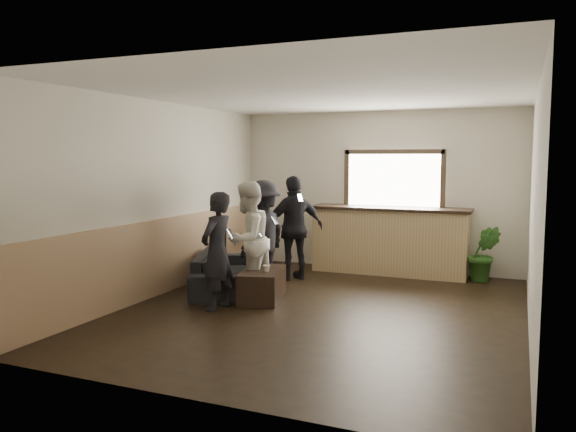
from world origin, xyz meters
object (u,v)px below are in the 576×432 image
at_px(person_b, 248,240).
at_px(person_c, 263,234).
at_px(bar_counter, 389,236).
at_px(coffee_table, 262,285).
at_px(cup_a, 255,264).
at_px(potted_plant, 484,254).
at_px(sofa, 224,271).
at_px(person_d, 295,228).
at_px(cup_b, 267,268).
at_px(person_a, 217,251).

xyz_separation_m(person_b, person_c, (-0.10, 0.71, -0.01)).
relative_size(bar_counter, coffee_table, 2.84).
relative_size(cup_a, person_c, 0.07).
xyz_separation_m(cup_a, potted_plant, (2.97, 2.28, -0.01)).
bearing_deg(sofa, coffee_table, -134.53).
bearing_deg(person_c, person_d, 162.77).
bearing_deg(cup_b, cup_a, 142.54).
bearing_deg(cup_a, coffee_table, -36.12).
distance_m(coffee_table, person_c, 1.04).
xyz_separation_m(sofa, person_a, (0.47, -1.03, 0.50)).
bearing_deg(person_b, coffee_table, 85.37).
distance_m(bar_counter, person_d, 1.72).
bearing_deg(person_a, potted_plant, 139.00).
relative_size(potted_plant, person_b, 0.55).
relative_size(potted_plant, person_c, 0.55).
xyz_separation_m(potted_plant, person_b, (-3.05, -2.36, 0.37)).
bearing_deg(person_b, person_d, 179.71).
distance_m(person_b, person_d, 1.37).
bearing_deg(person_a, sofa, -151.02).
xyz_separation_m(person_a, person_d, (0.25, 2.09, 0.07)).
bearing_deg(person_d, person_c, 21.09).
relative_size(cup_b, person_b, 0.06).
height_order(cup_a, person_c, person_c).
distance_m(coffee_table, cup_b, 0.29).
bearing_deg(sofa, bar_counter, -65.06).
bearing_deg(bar_counter, person_c, -132.94).
bearing_deg(person_d, person_b, 36.91).
xyz_separation_m(cup_a, person_d, (0.10, 1.28, 0.38)).
bearing_deg(cup_a, person_d, 85.54).
bearing_deg(potted_plant, person_c, -152.36).
xyz_separation_m(cup_b, person_c, (-0.46, 0.86, 0.35)).
relative_size(coffee_table, person_d, 0.56).
distance_m(person_b, person_c, 0.72).
height_order(sofa, potted_plant, potted_plant).
bearing_deg(coffee_table, person_d, 93.07).
bearing_deg(person_a, cup_b, 147.71).
distance_m(sofa, cup_b, 1.03).
height_order(sofa, cup_b, sofa).
bearing_deg(bar_counter, cup_a, -121.18).
xyz_separation_m(sofa, potted_plant, (3.60, 2.07, 0.18)).
height_order(sofa, person_c, person_c).
xyz_separation_m(cup_b, potted_plant, (2.68, 2.50, -0.01)).
height_order(sofa, cup_a, sofa).
xyz_separation_m(coffee_table, person_b, (-0.25, 0.05, 0.62)).
distance_m(sofa, person_b, 0.83).
bearing_deg(cup_a, bar_counter, 58.82).
relative_size(bar_counter, cup_a, 22.25).
bearing_deg(sofa, potted_plant, -81.38).
relative_size(cup_a, cup_b, 1.25).
bearing_deg(coffee_table, potted_plant, 40.78).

